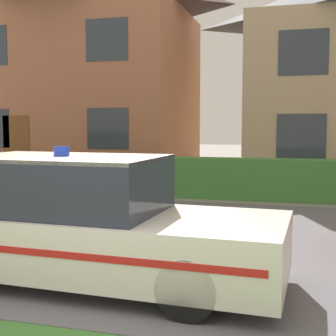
# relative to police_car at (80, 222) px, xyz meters

# --- Properties ---
(road_strip) EXTENTS (28.00, 6.93, 0.01)m
(road_strip) POSITION_rel_police_car_xyz_m (0.58, 2.26, -0.68)
(road_strip) COLOR #5B5B60
(road_strip) RESTS_ON ground
(garden_hedge) EXTENTS (9.09, 0.62, 0.98)m
(garden_hedge) POSITION_rel_police_car_xyz_m (0.10, 6.47, -0.19)
(garden_hedge) COLOR #3D7F38
(garden_hedge) RESTS_ON ground
(police_car) EXTENTS (4.46, 1.78, 1.53)m
(police_car) POSITION_rel_police_car_xyz_m (0.00, 0.00, 0.00)
(police_car) COLOR black
(police_car) RESTS_ON road_strip
(house_left) EXTENTS (8.11, 6.24, 8.14)m
(house_left) POSITION_rel_police_car_xyz_m (-5.55, 11.93, 3.47)
(house_left) COLOR #A86B4C
(house_left) RESTS_ON ground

